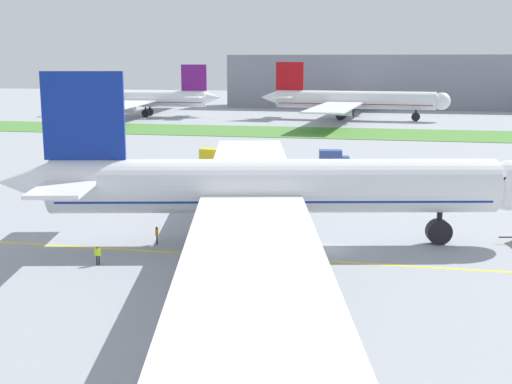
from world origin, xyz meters
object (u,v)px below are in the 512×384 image
at_px(parked_airliner_far_centre, 351,100).
at_px(ground_crew_marshaller_front, 197,345).
at_px(airliner_foreground, 266,187).
at_px(service_truck_baggage_loader, 218,158).
at_px(parked_airliner_far_left, 139,99).
at_px(ground_crew_wingwalker_port, 98,254).
at_px(service_truck_fuel_bowser, 333,160).
at_px(ground_crew_wingwalker_starboard, 157,234).

bearing_deg(parked_airliner_far_centre, ground_crew_marshaller_front, -89.28).
xyz_separation_m(airliner_foreground, service_truck_baggage_loader, (-15.49, 41.72, -3.66)).
xyz_separation_m(ground_crew_marshaller_front, parked_airliner_far_left, (-63.68, 155.68, 4.05)).
relative_size(ground_crew_wingwalker_port, service_truck_fuel_bowser, 0.33).
bearing_deg(ground_crew_marshaller_front, service_truck_fuel_bowser, 88.85).
relative_size(airliner_foreground, ground_crew_wingwalker_starboard, 45.78).
bearing_deg(service_truck_baggage_loader, ground_crew_wingwalker_port, -86.30).
bearing_deg(parked_airliner_far_centre, ground_crew_wingwalker_port, -94.52).
bearing_deg(airliner_foreground, parked_airliner_far_centre, 90.47).
relative_size(airliner_foreground, ground_crew_marshaller_front, 43.88).
relative_size(service_truck_baggage_loader, parked_airliner_far_left, 0.07).
distance_m(ground_crew_wingwalker_port, service_truck_fuel_bowser, 53.09).
bearing_deg(parked_airliner_far_centre, service_truck_fuel_bowser, -87.88).
bearing_deg(ground_crew_wingwalker_starboard, service_truck_fuel_bowser, 75.00).
height_order(service_truck_baggage_loader, service_truck_fuel_bowser, service_truck_fuel_bowser).
xyz_separation_m(parked_airliner_far_left, parked_airliner_far_centre, (61.70, 1.12, 0.24)).
xyz_separation_m(ground_crew_wingwalker_port, parked_airliner_far_centre, (11.13, 140.89, 4.40)).
bearing_deg(parked_airliner_far_left, ground_crew_wingwalker_starboard, -68.20).
bearing_deg(service_truck_fuel_bowser, parked_airliner_far_centre, 92.12).
distance_m(service_truck_fuel_bowser, parked_airliner_far_left, 110.02).
xyz_separation_m(airliner_foreground, service_truck_fuel_bowser, (2.23, 42.25, -3.58)).
bearing_deg(parked_airliner_far_left, airliner_foreground, -64.38).
distance_m(airliner_foreground, ground_crew_marshaller_front, 25.12).
bearing_deg(service_truck_fuel_bowser, ground_crew_wingwalker_port, -105.80).
distance_m(ground_crew_marshaller_front, service_truck_fuel_bowser, 67.01).
height_order(ground_crew_marshaller_front, service_truck_baggage_loader, service_truck_baggage_loader).
height_order(ground_crew_marshaller_front, service_truck_fuel_bowser, service_truck_fuel_bowser).
distance_m(ground_crew_wingwalker_port, ground_crew_marshaller_front, 20.62).
bearing_deg(airliner_foreground, ground_crew_marshaller_front, -87.95).
xyz_separation_m(ground_crew_wingwalker_starboard, parked_airliner_far_centre, (8.53, 134.04, 4.33)).
height_order(ground_crew_wingwalker_starboard, parked_airliner_far_left, parked_airliner_far_left).
distance_m(ground_crew_wingwalker_port, ground_crew_wingwalker_starboard, 7.32).
relative_size(ground_crew_marshaller_front, parked_airliner_far_left, 0.02).
relative_size(service_truck_fuel_bowser, parked_airliner_far_centre, 0.06).
xyz_separation_m(service_truck_fuel_bowser, parked_airliner_far_centre, (-3.33, 89.81, 3.66)).
xyz_separation_m(ground_crew_wingwalker_port, ground_crew_wingwalker_starboard, (2.60, 6.85, 0.07)).
height_order(service_truck_baggage_loader, parked_airliner_far_left, parked_airliner_far_left).
bearing_deg(ground_crew_wingwalker_port, parked_airliner_far_left, 109.89).
distance_m(parked_airliner_far_left, parked_airliner_far_centre, 61.71).
relative_size(service_truck_baggage_loader, service_truck_fuel_bowser, 1.20).
bearing_deg(service_truck_fuel_bowser, ground_crew_wingwalker_starboard, -105.00).
height_order(ground_crew_wingwalker_starboard, parked_airliner_far_centre, parked_airliner_far_centre).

